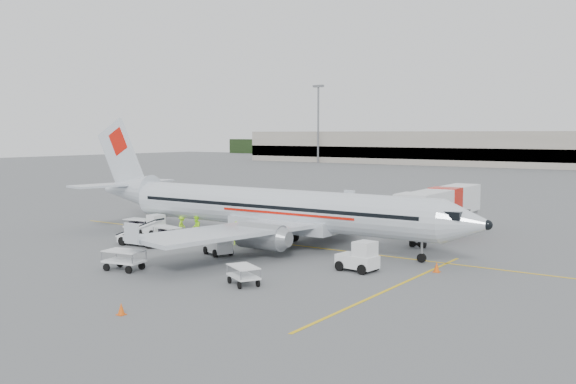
% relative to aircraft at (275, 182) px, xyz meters
% --- Properties ---
extents(ground, '(360.00, 360.00, 0.00)m').
position_rel_aircraft_xyz_m(ground, '(-0.73, 0.77, -4.81)').
color(ground, '#56595B').
extents(stripe_lead, '(44.00, 0.20, 0.01)m').
position_rel_aircraft_xyz_m(stripe_lead, '(-0.73, 0.77, -4.81)').
color(stripe_lead, yellow).
rests_on(stripe_lead, ground).
extents(stripe_cross, '(0.20, 20.00, 0.01)m').
position_rel_aircraft_xyz_m(stripe_cross, '(13.27, -7.23, -4.81)').
color(stripe_cross, yellow).
rests_on(stripe_cross, ground).
extents(terminal_west, '(110.00, 22.00, 9.00)m').
position_rel_aircraft_xyz_m(terminal_west, '(-40.73, 130.77, -0.31)').
color(terminal_west, gray).
rests_on(terminal_west, ground).
extents(mast_west, '(3.20, 1.20, 22.00)m').
position_rel_aircraft_xyz_m(mast_west, '(-70.73, 118.77, 6.19)').
color(mast_west, slate).
rests_on(mast_west, ground).
extents(aircraft, '(35.22, 27.76, 9.62)m').
position_rel_aircraft_xyz_m(aircraft, '(0.00, 0.00, 0.00)').
color(aircraft, silver).
rests_on(aircraft, ground).
extents(jet_bridge, '(3.24, 15.56, 4.07)m').
position_rel_aircraft_xyz_m(jet_bridge, '(9.21, 10.83, -2.78)').
color(jet_bridge, white).
rests_on(jet_bridge, ground).
extents(belt_loader, '(5.09, 2.23, 2.69)m').
position_rel_aircraft_xyz_m(belt_loader, '(-8.10, -5.95, -3.47)').
color(belt_loader, white).
rests_on(belt_loader, ground).
extents(tug_fore, '(2.60, 1.67, 1.90)m').
position_rel_aircraft_xyz_m(tug_fore, '(9.57, -4.58, -3.86)').
color(tug_fore, white).
rests_on(tug_fore, ground).
extents(tug_mid, '(2.43, 1.92, 1.64)m').
position_rel_aircraft_xyz_m(tug_mid, '(-0.96, -5.46, -3.99)').
color(tug_mid, white).
rests_on(tug_mid, ground).
extents(tug_aft, '(2.39, 1.49, 1.77)m').
position_rel_aircraft_xyz_m(tug_aft, '(-11.16, -2.07, -3.93)').
color(tug_aft, white).
rests_on(tug_aft, ground).
extents(cart_loaded_a, '(2.49, 1.80, 1.18)m').
position_rel_aircraft_xyz_m(cart_loaded_a, '(-7.86, -3.55, -4.22)').
color(cart_loaded_a, white).
rests_on(cart_loaded_a, ground).
extents(cart_loaded_b, '(2.55, 1.66, 1.26)m').
position_rel_aircraft_xyz_m(cart_loaded_b, '(-12.76, -2.02, -4.18)').
color(cart_loaded_b, white).
rests_on(cart_loaded_b, ground).
extents(cart_empty_a, '(2.65, 1.84, 1.27)m').
position_rel_aircraft_xyz_m(cart_empty_a, '(-2.37, -12.67, -4.18)').
color(cart_empty_a, white).
rests_on(cart_empty_a, ground).
extents(cart_empty_b, '(2.45, 2.10, 1.10)m').
position_rel_aircraft_xyz_m(cart_empty_b, '(6.14, -11.48, -4.26)').
color(cart_empty_b, white).
rests_on(cart_empty_b, ground).
extents(cone_nose, '(0.40, 0.40, 0.66)m').
position_rel_aircraft_xyz_m(cone_nose, '(13.73, -2.13, -4.48)').
color(cone_nose, '#E1530E').
rests_on(cone_nose, ground).
extents(cone_port, '(0.42, 0.42, 0.68)m').
position_rel_aircraft_xyz_m(cone_port, '(-4.48, 16.12, -4.47)').
color(cone_port, '#E1530E').
rests_on(cone_port, ground).
extents(cone_stbd, '(0.37, 0.37, 0.60)m').
position_rel_aircraft_xyz_m(cone_stbd, '(5.15, -19.36, -4.51)').
color(cone_stbd, '#E1530E').
rests_on(cone_stbd, ground).
extents(crew_a, '(0.80, 0.73, 1.82)m').
position_rel_aircraft_xyz_m(crew_a, '(-2.47, -1.58, -3.90)').
color(crew_a, '#9CE41E').
rests_on(crew_a, ground).
extents(crew_b, '(1.09, 1.13, 1.83)m').
position_rel_aircraft_xyz_m(crew_b, '(-7.06, -1.14, -3.90)').
color(crew_b, '#9CE41E').
rests_on(crew_b, ground).
extents(crew_c, '(0.98, 1.22, 1.65)m').
position_rel_aircraft_xyz_m(crew_c, '(-9.02, -0.73, -3.98)').
color(crew_c, '#9CE41E').
rests_on(crew_c, ground).
extents(crew_d, '(0.99, 0.59, 1.59)m').
position_rel_aircraft_xyz_m(crew_d, '(-12.10, -1.66, -4.02)').
color(crew_d, '#9CE41E').
rests_on(crew_d, ground).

